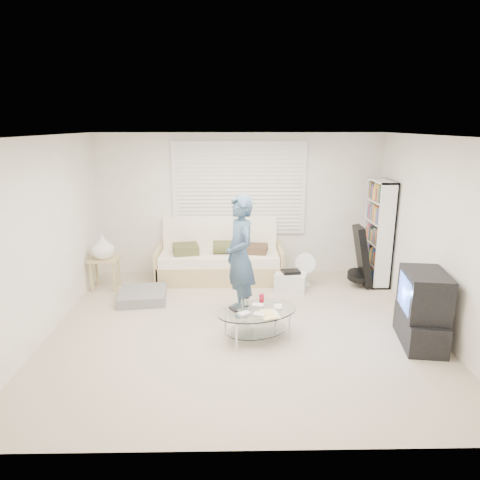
{
  "coord_description": "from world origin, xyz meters",
  "views": [
    {
      "loc": [
        -0.12,
        -5.23,
        2.64
      ],
      "look_at": [
        -0.02,
        0.3,
        1.13
      ],
      "focal_mm": 32.0,
      "sensor_mm": 36.0,
      "label": 1
    }
  ],
  "objects_px": {
    "bookshelf": "(378,233)",
    "coffee_table": "(258,316)",
    "futon_sofa": "(220,260)",
    "tv_unit": "(422,309)"
  },
  "relations": [
    {
      "from": "bookshelf",
      "to": "coffee_table",
      "type": "height_order",
      "value": "bookshelf"
    },
    {
      "from": "bookshelf",
      "to": "coffee_table",
      "type": "relative_size",
      "value": 1.47
    },
    {
      "from": "futon_sofa",
      "to": "tv_unit",
      "type": "relative_size",
      "value": 2.32
    },
    {
      "from": "futon_sofa",
      "to": "tv_unit",
      "type": "distance_m",
      "value": 3.45
    },
    {
      "from": "coffee_table",
      "to": "tv_unit",
      "type": "bearing_deg",
      "value": -4.31
    },
    {
      "from": "futon_sofa",
      "to": "coffee_table",
      "type": "distance_m",
      "value": 2.25
    },
    {
      "from": "bookshelf",
      "to": "tv_unit",
      "type": "relative_size",
      "value": 1.89
    },
    {
      "from": "futon_sofa",
      "to": "bookshelf",
      "type": "bearing_deg",
      "value": -4.28
    },
    {
      "from": "futon_sofa",
      "to": "tv_unit",
      "type": "height_order",
      "value": "futon_sofa"
    },
    {
      "from": "tv_unit",
      "to": "coffee_table",
      "type": "relative_size",
      "value": 0.78
    }
  ]
}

